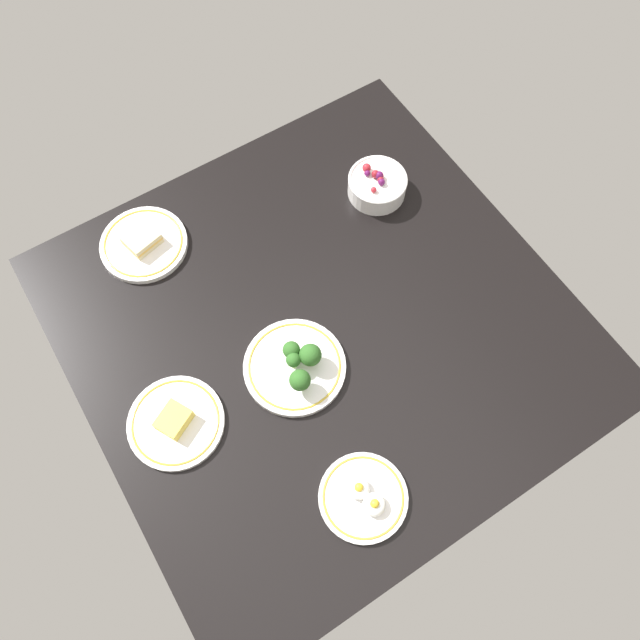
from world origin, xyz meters
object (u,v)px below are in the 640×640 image
(plate_cheese, at_px, (176,422))
(bowl_berries, at_px, (377,185))
(plate_eggs, at_px, (364,497))
(plate_sandwich, at_px, (143,243))
(plate_broccoli, at_px, (296,366))

(plate_cheese, distance_m, bowl_berries, 0.76)
(plate_eggs, distance_m, plate_sandwich, 0.80)
(plate_broccoli, relative_size, bowl_berries, 1.54)
(plate_sandwich, relative_size, bowl_berries, 1.43)
(plate_eggs, height_order, plate_cheese, plate_eggs)
(plate_eggs, height_order, plate_sandwich, same)
(plate_sandwich, distance_m, bowl_berries, 0.60)
(plate_eggs, xyz_separation_m, plate_sandwich, (0.79, 0.12, 0.00))
(plate_eggs, bearing_deg, plate_sandwich, 8.41)
(plate_sandwich, bearing_deg, plate_eggs, -171.59)
(plate_eggs, relative_size, plate_broccoli, 0.80)
(plate_eggs, height_order, bowl_berries, bowl_berries)
(bowl_berries, bearing_deg, plate_sandwich, 73.23)
(plate_cheese, bearing_deg, plate_broccoli, -96.55)
(plate_eggs, xyz_separation_m, bowl_berries, (0.62, -0.46, 0.02))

